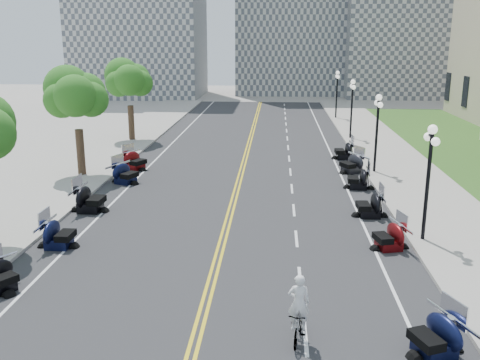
{
  "coord_description": "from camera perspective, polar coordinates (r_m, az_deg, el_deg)",
  "views": [
    {
      "loc": [
        2.24,
        -18.04,
        8.54
      ],
      "look_at": [
        0.56,
        6.32,
        2.0
      ],
      "focal_mm": 40.0,
      "sensor_mm": 36.0,
      "label": 1
    }
  ],
  "objects": [
    {
      "name": "bicycle",
      "position": [
        16.07,
        6.21,
        -15.11
      ],
      "size": [
        0.73,
        1.73,
        1.0
      ],
      "primitive_type": "imported",
      "rotation": [
        0.0,
        0.0,
        -0.16
      ],
      "color": "#A51414",
      "rests_on": "road"
    },
    {
      "name": "lane_dash_17",
      "position": [
        62.63,
        4.83,
        7.12
      ],
      "size": [
        0.12,
        2.0,
        0.0
      ],
      "primitive_type": "cube",
      "color": "white",
      "rests_on": "road"
    },
    {
      "name": "motorcycle_n_7",
      "position": [
        26.89,
        13.66,
        -2.46
      ],
      "size": [
        1.98,
        1.98,
        1.33
      ],
      "primitive_type": null,
      "rotation": [
        0.0,
        0.0,
        -1.53
      ],
      "color": "black",
      "rests_on": "road"
    },
    {
      "name": "lane_dash_16",
      "position": [
        58.67,
        4.88,
        6.58
      ],
      "size": [
        0.12,
        2.0,
        0.0
      ],
      "primitive_type": "cube",
      "color": "white",
      "rests_on": "road"
    },
    {
      "name": "lane_dash_8",
      "position": [
        27.41,
        5.76,
        -3.2
      ],
      "size": [
        0.12,
        2.0,
        0.0
      ],
      "primitive_type": "cube",
      "color": "white",
      "rests_on": "road"
    },
    {
      "name": "motorcycle_s_8",
      "position": [
        32.82,
        -12.15,
        0.81
      ],
      "size": [
        2.58,
        2.58,
        1.38
      ],
      "primitive_type": null,
      "rotation": [
        0.0,
        0.0,
        1.16
      ],
      "color": "black",
      "rests_on": "road"
    },
    {
      "name": "lane_dash_6",
      "position": [
        19.97,
        6.42,
        -10.38
      ],
      "size": [
        0.12,
        2.0,
        0.0
      ],
      "primitive_type": "cube",
      "color": "white",
      "rests_on": "road"
    },
    {
      "name": "distant_block_c",
      "position": [
        85.39,
        18.04,
        15.95
      ],
      "size": [
        20.0,
        14.0,
        22.0
      ],
      "primitive_type": "cube",
      "color": "gray",
      "rests_on": "ground"
    },
    {
      "name": "road",
      "position": [
        29.39,
        -0.6,
        -1.89
      ],
      "size": [
        16.0,
        90.0,
        0.01
      ],
      "primitive_type": "cube",
      "color": "#333335",
      "rests_on": "ground"
    },
    {
      "name": "motorcycle_s_6",
      "position": [
        23.64,
        -18.82,
        -5.31
      ],
      "size": [
        1.91,
        1.91,
        1.32
      ],
      "primitive_type": null,
      "rotation": [
        0.0,
        0.0,
        1.56
      ],
      "color": "black",
      "rests_on": "road"
    },
    {
      "name": "lane_dash_10",
      "position": [
        35.1,
        5.39,
        0.87
      ],
      "size": [
        0.12,
        2.0,
        0.0
      ],
      "primitive_type": "cube",
      "color": "white",
      "rests_on": "road"
    },
    {
      "name": "motorcycle_n_4",
      "position": [
        16.2,
        20.14,
        -15.15
      ],
      "size": [
        2.42,
        2.42,
        1.3
      ],
      "primitive_type": null,
      "rotation": [
        0.0,
        0.0,
        -1.18
      ],
      "color": "black",
      "rests_on": "road"
    },
    {
      "name": "street_lamp_2",
      "position": [
        23.69,
        19.37,
        -0.39
      ],
      "size": [
        0.5,
        1.2,
        4.9
      ],
      "primitive_type": null,
      "color": "black",
      "rests_on": "sidewalk_north"
    },
    {
      "name": "motorcycle_n_10",
      "position": [
        39.3,
        11.04,
        3.2
      ],
      "size": [
        2.04,
        2.04,
        1.39
      ],
      "primitive_type": null,
      "rotation": [
        0.0,
        0.0,
        -1.54
      ],
      "color": "black",
      "rests_on": "road"
    },
    {
      "name": "lane_dash_13",
      "position": [
        46.83,
        5.07,
        4.45
      ],
      "size": [
        0.12,
        2.0,
        0.0
      ],
      "primitive_type": "cube",
      "color": "white",
      "rests_on": "road"
    },
    {
      "name": "lane_dash_11",
      "position": [
        38.99,
        5.26,
        2.3
      ],
      "size": [
        0.12,
        2.0,
        0.0
      ],
      "primitive_type": "cube",
      "color": "white",
      "rests_on": "road"
    },
    {
      "name": "tree_3",
      "position": [
        34.51,
        -17.03,
        8.04
      ],
      "size": [
        4.8,
        4.8,
        9.2
      ],
      "primitive_type": null,
      "color": "#235619",
      "rests_on": "sidewalk_south"
    },
    {
      "name": "centerline_yellow_a",
      "position": [
        29.4,
        -0.83,
        -1.87
      ],
      "size": [
        0.12,
        90.0,
        0.0
      ],
      "primitive_type": "cube",
      "color": "yellow",
      "rests_on": "road"
    },
    {
      "name": "distant_block_a",
      "position": [
        82.68,
        -10.75,
        17.84
      ],
      "size": [
        18.0,
        14.0,
        26.0
      ],
      "primitive_type": "cube",
      "color": "gray",
      "rests_on": "ground"
    },
    {
      "name": "lane_dash_15",
      "position": [
        54.71,
        4.93,
        5.97
      ],
      "size": [
        0.12,
        2.0,
        0.0
      ],
      "primitive_type": "cube",
      "color": "white",
      "rests_on": "road"
    },
    {
      "name": "street_lamp_5",
      "position": [
        58.68,
        10.27,
        8.95
      ],
      "size": [
        0.5,
        1.2,
        4.9
      ],
      "primitive_type": null,
      "color": "black",
      "rests_on": "sidewalk_north"
    },
    {
      "name": "sidewalk_south",
      "position": [
        31.94,
        -19.74,
        -1.28
      ],
      "size": [
        5.0,
        90.0,
        0.15
      ],
      "primitive_type": "cube",
      "color": "#9E9991",
      "rests_on": "ground"
    },
    {
      "name": "sidewalk_north",
      "position": [
        30.43,
        19.54,
        -2.04
      ],
      "size": [
        5.0,
        90.0,
        0.15
      ],
      "primitive_type": "cube",
      "color": "#9E9991",
      "rests_on": "ground"
    },
    {
      "name": "motorcycle_n_8",
      "position": [
        31.71,
        12.53,
        0.27
      ],
      "size": [
        2.07,
        2.07,
        1.34
      ],
      "primitive_type": null,
      "rotation": [
        0.0,
        0.0,
        -1.65
      ],
      "color": "black",
      "rests_on": "road"
    },
    {
      "name": "lane_dash_12",
      "position": [
        42.9,
        5.16,
        3.47
      ],
      "size": [
        0.12,
        2.0,
        0.0
      ],
      "primitive_type": "cube",
      "color": "white",
      "rests_on": "road"
    },
    {
      "name": "motorcycle_s_7",
      "position": [
        27.91,
        -15.74,
        -1.81
      ],
      "size": [
        2.21,
        2.21,
        1.48
      ],
      "primitive_type": null,
      "rotation": [
        0.0,
        0.0,
        1.53
      ],
      "color": "black",
      "rests_on": "road"
    },
    {
      "name": "lane_dash_5",
      "position": [
        16.45,
        6.99,
        -16.35
      ],
      "size": [
        0.12,
        2.0,
        0.0
      ],
      "primitive_type": "cube",
      "color": "white",
      "rests_on": "road"
    },
    {
      "name": "motorcycle_s_9",
      "position": [
        36.1,
        -11.17,
        2.15
      ],
      "size": [
        2.67,
        2.67,
        1.38
      ],
      "primitive_type": null,
      "rotation": [
        0.0,
        0.0,
        1.08
      ],
      "color": "#590A0C",
      "rests_on": "road"
    },
    {
      "name": "street_lamp_4",
      "position": [
        46.85,
        11.82,
        7.4
      ],
      "size": [
        0.5,
        1.2,
        4.9
      ],
      "primitive_type": null,
      "color": "black",
      "rests_on": "sidewalk_north"
    },
    {
      "name": "centerline_yellow_b",
      "position": [
        29.38,
        -0.37,
        -1.87
      ],
      "size": [
        0.12,
        90.0,
        0.0
      ],
      "primitive_type": "cube",
      "color": "yellow",
      "rests_on": "road"
    },
    {
      "name": "motorcycle_n_9",
      "position": [
        35.36,
        11.84,
        1.84
      ],
      "size": [
        2.66,
        2.66,
        1.38
      ],
      "primitive_type": null,
      "rotation": [
        0.0,
        0.0,
        -1.08
      ],
      "color": "black",
      "rests_on": "road"
    },
    {
      "name": "lane_dash_19",
      "position": [
        70.56,
        4.74,
        8.0
      ],
      "size": [
        0.12,
        2.0,
        0.0
      ],
      "primitive_type": "cube",
      "color": "white",
      "rests_on": "road"
    },
    {
      "name": "lane_dash_7",
      "position": [
        23.65,
        6.04,
        -6.23
      ],
      "size": [
        0.12,
        2.0,
        0.0
      ],
      "primitive_type": "cube",
      "color": "white",
      "rests_on": "road"
    },
    {
      "name": "ground",
      "position": [
        20.08,
        -2.89,
        -10.19
      ],
      "size": [
        160.0,
        160.0,
        0.0
      ],
      "primitive_type": "plane",
      "color": "gray"
    },
    {
      "name": "lane_dash_18",
      "position": [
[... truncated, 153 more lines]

